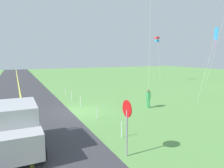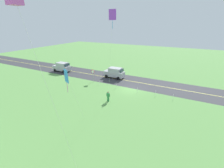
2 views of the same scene
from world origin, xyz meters
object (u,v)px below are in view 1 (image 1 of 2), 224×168
object	(u,v)px
kite_green_far	(157,39)
person_adult_near	(148,98)
kite_blue_mid	(216,35)
car_suv_foreground	(17,127)
stop_sign	(127,117)

from	to	relation	value
kite_green_far	person_adult_near	bearing A→B (deg)	-39.46
kite_blue_mid	car_suv_foreground	bearing A→B (deg)	-76.26
person_adult_near	kite_blue_mid	xyz separation A→B (m)	(-0.56, 8.67, 5.77)
car_suv_foreground	kite_blue_mid	bearing A→B (deg)	103.74
kite_blue_mid	kite_green_far	world-z (taller)	kite_green_far
stop_sign	kite_green_far	bearing A→B (deg)	139.91
person_adult_near	kite_green_far	world-z (taller)	kite_green_far
stop_sign	person_adult_near	world-z (taller)	stop_sign
stop_sign	car_suv_foreground	bearing A→B (deg)	-121.58
car_suv_foreground	stop_sign	size ratio (longest dim) A/B	1.72
car_suv_foreground	stop_sign	xyz separation A→B (m)	(2.68, 4.36, 0.65)
car_suv_foreground	stop_sign	world-z (taller)	stop_sign
stop_sign	kite_blue_mid	xyz separation A→B (m)	(-7.33, 14.65, 4.83)
car_suv_foreground	kite_blue_mid	size ratio (longest dim) A/B	0.60
person_adult_near	kite_green_far	size ratio (longest dim) A/B	0.21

